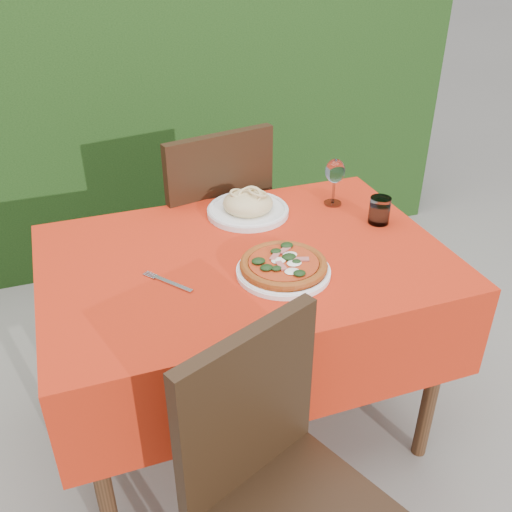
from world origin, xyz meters
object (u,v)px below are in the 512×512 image
object	(u,v)px
chair_near	(276,479)
wine_glass	(335,173)
pizza_plate	(284,267)
pasta_plate	(248,206)
fork	(173,284)
water_glass	(379,212)
chair_far	(210,224)

from	to	relation	value
chair_near	wine_glass	distance (m)	1.10
pizza_plate	pasta_plate	bearing A→B (deg)	86.09
fork	pasta_plate	bearing A→B (deg)	8.29
fork	pizza_plate	bearing A→B (deg)	-46.23
pizza_plate	wine_glass	size ratio (longest dim) A/B	1.89
pasta_plate	chair_near	bearing A→B (deg)	-104.93
chair_near	water_glass	bearing A→B (deg)	23.90
fork	water_glass	bearing A→B (deg)	-26.50
chair_near	fork	world-z (taller)	chair_near
pasta_plate	water_glass	xyz separation A→B (m)	(0.40, -0.22, 0.01)
water_glass	fork	bearing A→B (deg)	-169.66
chair_far	wine_glass	bearing A→B (deg)	126.65
pizza_plate	chair_far	bearing A→B (deg)	92.82
pizza_plate	chair_near	bearing A→B (deg)	-113.17
pizza_plate	water_glass	xyz separation A→B (m)	(0.43, 0.19, 0.02)
chair_near	fork	size ratio (longest dim) A/B	4.69
water_glass	fork	world-z (taller)	water_glass
chair_near	water_glass	size ratio (longest dim) A/B	9.53
chair_near	chair_far	size ratio (longest dim) A/B	0.92
chair_near	pasta_plate	xyz separation A→B (m)	(0.24, 0.91, 0.26)
pizza_plate	fork	world-z (taller)	pizza_plate
wine_glass	chair_near	bearing A→B (deg)	-122.68
wine_glass	water_glass	bearing A→B (deg)	-65.85
chair_near	pizza_plate	distance (m)	0.60
chair_near	chair_far	world-z (taller)	chair_far
water_glass	wine_glass	size ratio (longest dim) A/B	0.54
pasta_plate	wine_glass	size ratio (longest dim) A/B	1.65
chair_far	fork	size ratio (longest dim) A/B	5.11
chair_far	pasta_plate	xyz separation A→B (m)	(0.06, -0.31, 0.22)
chair_far	wine_glass	world-z (taller)	chair_far
chair_far	wine_glass	xyz separation A→B (m)	(0.38, -0.34, 0.31)
pasta_plate	wine_glass	world-z (taller)	wine_glass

